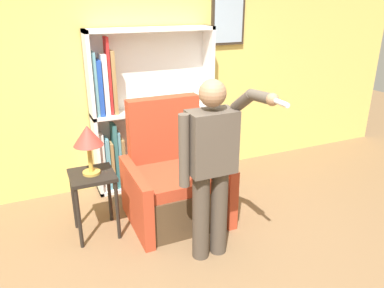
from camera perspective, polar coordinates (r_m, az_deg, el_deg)
ground_plane at (r=3.35m, az=1.66°, el=-19.60°), size 14.00×14.00×0.00m
wall_back at (r=4.52m, az=-9.31°, el=10.99°), size 8.00×0.11×2.80m
bookcase at (r=4.49m, az=-8.11°, el=4.50°), size 1.47×0.28×1.90m
armchair at (r=3.96m, az=-2.76°, el=-5.97°), size 0.97×0.87×1.24m
person_standing at (r=3.12m, az=3.00°, el=-2.83°), size 0.54×0.78×1.62m
side_table at (r=3.71m, az=-14.84°, el=-6.20°), size 0.41×0.41×0.65m
table_lamp at (r=3.52m, az=-15.58°, el=0.92°), size 0.27×0.27×0.48m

